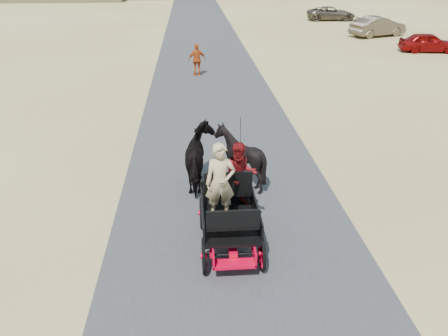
{
  "coord_description": "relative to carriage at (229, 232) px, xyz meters",
  "views": [
    {
      "loc": [
        -0.92,
        -8.12,
        6.1
      ],
      "look_at": [
        -0.16,
        1.76,
        1.2
      ],
      "focal_mm": 35.0,
      "sensor_mm": 36.0,
      "label": 1
    }
  ],
  "objects": [
    {
      "name": "car_d",
      "position": [
        13.44,
        36.72,
        0.29
      ],
      "size": [
        4.82,
        2.46,
        1.3
      ],
      "primitive_type": "imported",
      "rotation": [
        0.0,
        0.0,
        1.51
      ],
      "color": "brown",
      "rests_on": "ground"
    },
    {
      "name": "car_b",
      "position": [
        14.39,
        27.18,
        0.4
      ],
      "size": [
        4.91,
        3.16,
        1.53
      ],
      "primitive_type": "imported",
      "rotation": [
        0.0,
        0.0,
        1.93
      ],
      "color": "brown",
      "rests_on": "ground"
    },
    {
      "name": "car_c",
      "position": [
        15.66,
        30.67,
        0.23
      ],
      "size": [
        4.26,
        2.32,
        1.17
      ],
      "primitive_type": "imported",
      "rotation": [
        0.0,
        0.0,
        1.75
      ],
      "color": "brown",
      "rests_on": "ground"
    },
    {
      "name": "ground",
      "position": [
        0.16,
        -0.16,
        -0.36
      ],
      "size": [
        140.0,
        140.0,
        0.0
      ],
      "primitive_type": "plane",
      "color": "tan"
    },
    {
      "name": "driver_man",
      "position": [
        -0.2,
        0.05,
        1.26
      ],
      "size": [
        0.66,
        0.43,
        1.8
      ],
      "primitive_type": "imported",
      "color": "tan",
      "rests_on": "carriage"
    },
    {
      "name": "passenger_woman",
      "position": [
        0.3,
        0.6,
        1.15
      ],
      "size": [
        0.77,
        0.6,
        1.58
      ],
      "primitive_type": "imported",
      "color": "#660C0F",
      "rests_on": "carriage"
    },
    {
      "name": "horse_right",
      "position": [
        0.55,
        3.0,
        0.49
      ],
      "size": [
        1.37,
        1.54,
        1.7
      ],
      "primitive_type": "imported",
      "rotation": [
        0.0,
        0.0,
        3.14
      ],
      "color": "black",
      "rests_on": "ground"
    },
    {
      "name": "car_a",
      "position": [
        15.4,
        20.9,
        0.28
      ],
      "size": [
        3.91,
        2.01,
        1.27
      ],
      "primitive_type": "imported",
      "rotation": [
        0.0,
        0.0,
        1.43
      ],
      "color": "maroon",
      "rests_on": "ground"
    },
    {
      "name": "road",
      "position": [
        0.16,
        -0.16,
        -0.35
      ],
      "size": [
        6.0,
        140.0,
        0.01
      ],
      "primitive_type": "cube",
      "color": "#38383A",
      "rests_on": "ground"
    },
    {
      "name": "carriage",
      "position": [
        0.0,
        0.0,
        0.0
      ],
      "size": [
        1.3,
        2.4,
        0.72
      ],
      "primitive_type": null,
      "color": "black",
      "rests_on": "ground"
    },
    {
      "name": "pedestrian",
      "position": [
        -0.4,
        15.68,
        0.5
      ],
      "size": [
        1.08,
        0.64,
        1.73
      ],
      "primitive_type": "imported",
      "rotation": [
        0.0,
        0.0,
        3.37
      ],
      "color": "#B74414",
      "rests_on": "ground"
    },
    {
      "name": "horse_left",
      "position": [
        -0.55,
        3.0,
        0.49
      ],
      "size": [
        0.91,
        2.01,
        1.7
      ],
      "primitive_type": "imported",
      "rotation": [
        0.0,
        0.0,
        3.14
      ],
      "color": "black",
      "rests_on": "ground"
    }
  ]
}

